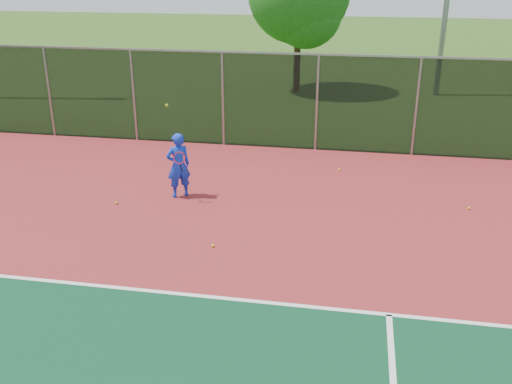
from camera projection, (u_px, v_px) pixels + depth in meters
The scene contains 7 objects.
court_apron at pixel (264, 338), 9.14m from camera, with size 30.00×20.00×0.02m, color maroon.
fence_back at pixel (317, 102), 17.67m from camera, with size 30.00×0.06×3.03m.
tennis_player at pixel (178, 165), 14.32m from camera, with size 0.73×0.75×2.38m.
practice_ball_0 at pixel (469, 208), 13.84m from camera, with size 0.07×0.07×0.07m, color gold.
practice_ball_1 at pixel (116, 203), 14.14m from camera, with size 0.07×0.07×0.07m, color gold.
practice_ball_2 at pixel (213, 246), 12.02m from camera, with size 0.07×0.07×0.07m, color gold.
practice_ball_4 at pixel (339, 170), 16.38m from camera, with size 0.07×0.07×0.07m, color gold.
Camera 1 is at (1.22, -5.48, 5.63)m, focal length 40.00 mm.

